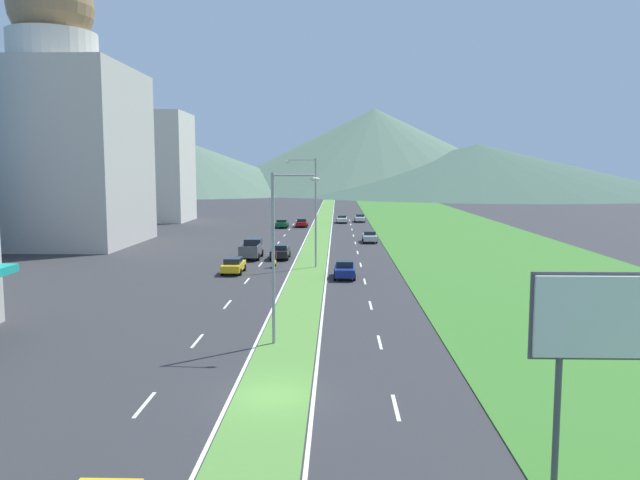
{
  "coord_description": "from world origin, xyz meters",
  "views": [
    {
      "loc": [
        2.73,
        -24.98,
        9.46
      ],
      "look_at": [
        1.04,
        34.66,
        2.79
      ],
      "focal_mm": 34.68,
      "sensor_mm": 36.0,
      "label": 1
    }
  ],
  "objects_px": {
    "car_2": "(282,223)",
    "car_0": "(233,265)",
    "street_lamp_mid": "(313,206)",
    "car_6": "(345,269)",
    "car_3": "(280,252)",
    "car_1": "(360,218)",
    "car_4": "(370,237)",
    "street_lamp_near": "(278,247)",
    "pickup_truck_1": "(252,249)",
    "car_5": "(342,219)",
    "car_7": "(302,223)",
    "motorcycle_rider": "(275,260)",
    "billboard_roadside": "(628,327)"
  },
  "relations": [
    {
      "from": "car_2",
      "to": "car_0",
      "type": "bearing_deg",
      "value": 179.56
    },
    {
      "from": "street_lamp_mid",
      "to": "car_6",
      "type": "relative_size",
      "value": 2.47
    },
    {
      "from": "car_2",
      "to": "car_3",
      "type": "height_order",
      "value": "car_3"
    },
    {
      "from": "car_1",
      "to": "car_4",
      "type": "distance_m",
      "value": 33.36
    },
    {
      "from": "car_2",
      "to": "car_6",
      "type": "relative_size",
      "value": 0.95
    },
    {
      "from": "street_lamp_near",
      "to": "pickup_truck_1",
      "type": "relative_size",
      "value": 1.74
    },
    {
      "from": "car_5",
      "to": "car_7",
      "type": "height_order",
      "value": "car_7"
    },
    {
      "from": "street_lamp_near",
      "to": "car_7",
      "type": "relative_size",
      "value": 1.99
    },
    {
      "from": "car_4",
      "to": "car_1",
      "type": "bearing_deg",
      "value": -179.81
    },
    {
      "from": "car_3",
      "to": "motorcycle_rider",
      "type": "height_order",
      "value": "motorcycle_rider"
    },
    {
      "from": "street_lamp_mid",
      "to": "car_0",
      "type": "height_order",
      "value": "street_lamp_mid"
    },
    {
      "from": "car_3",
      "to": "motorcycle_rider",
      "type": "bearing_deg",
      "value": -179.93
    },
    {
      "from": "car_6",
      "to": "car_7",
      "type": "height_order",
      "value": "car_6"
    },
    {
      "from": "billboard_roadside",
      "to": "car_3",
      "type": "bearing_deg",
      "value": 106.85
    },
    {
      "from": "car_0",
      "to": "car_3",
      "type": "bearing_deg",
      "value": -19.92
    },
    {
      "from": "car_3",
      "to": "car_2",
      "type": "bearing_deg",
      "value": 4.85
    },
    {
      "from": "car_3",
      "to": "car_7",
      "type": "relative_size",
      "value": 0.94
    },
    {
      "from": "car_7",
      "to": "pickup_truck_1",
      "type": "relative_size",
      "value": 0.87
    },
    {
      "from": "billboard_roadside",
      "to": "car_5",
      "type": "xyz_separation_m",
      "value": [
        -7.61,
        95.55,
        -4.24
      ]
    },
    {
      "from": "street_lamp_near",
      "to": "street_lamp_mid",
      "type": "xyz_separation_m",
      "value": [
        0.78,
        27.19,
        0.72
      ]
    },
    {
      "from": "car_0",
      "to": "car_1",
      "type": "distance_m",
      "value": 60.59
    },
    {
      "from": "street_lamp_mid",
      "to": "car_3",
      "type": "bearing_deg",
      "value": 122.19
    },
    {
      "from": "street_lamp_mid",
      "to": "billboard_roadside",
      "type": "distance_m",
      "value": 43.75
    },
    {
      "from": "car_3",
      "to": "pickup_truck_1",
      "type": "height_order",
      "value": "pickup_truck_1"
    },
    {
      "from": "car_7",
      "to": "billboard_roadside",
      "type": "bearing_deg",
      "value": -170.54
    },
    {
      "from": "street_lamp_near",
      "to": "motorcycle_rider",
      "type": "relative_size",
      "value": 4.69
    },
    {
      "from": "street_lamp_near",
      "to": "billboard_roadside",
      "type": "bearing_deg",
      "value": -52.47
    },
    {
      "from": "car_1",
      "to": "car_2",
      "type": "bearing_deg",
      "value": -46.92
    },
    {
      "from": "billboard_roadside",
      "to": "car_0",
      "type": "xyz_separation_m",
      "value": [
        -18.12,
        38.77,
        -4.22
      ]
    },
    {
      "from": "car_5",
      "to": "pickup_truck_1",
      "type": "distance_m",
      "value": 47.87
    },
    {
      "from": "billboard_roadside",
      "to": "street_lamp_mid",
      "type": "bearing_deg",
      "value": 104.4
    },
    {
      "from": "pickup_truck_1",
      "to": "car_0",
      "type": "bearing_deg",
      "value": 178.18
    },
    {
      "from": "street_lamp_near",
      "to": "car_2",
      "type": "bearing_deg",
      "value": 94.99
    },
    {
      "from": "car_4",
      "to": "car_5",
      "type": "bearing_deg",
      "value": -173.64
    },
    {
      "from": "car_4",
      "to": "street_lamp_mid",
      "type": "bearing_deg",
      "value": -17.01
    },
    {
      "from": "car_7",
      "to": "car_0",
      "type": "bearing_deg",
      "value": 175.74
    },
    {
      "from": "street_lamp_near",
      "to": "pickup_truck_1",
      "type": "xyz_separation_m",
      "value": [
        -6.14,
        33.61,
        -4.38
      ]
    },
    {
      "from": "billboard_roadside",
      "to": "car_7",
      "type": "bearing_deg",
      "value": 99.46
    },
    {
      "from": "car_3",
      "to": "car_4",
      "type": "distance_m",
      "value": 19.17
    },
    {
      "from": "car_6",
      "to": "car_3",
      "type": "bearing_deg",
      "value": -149.93
    },
    {
      "from": "street_lamp_mid",
      "to": "car_0",
      "type": "xyz_separation_m",
      "value": [
        -7.24,
        -3.59,
        -5.34
      ]
    },
    {
      "from": "car_0",
      "to": "motorcycle_rider",
      "type": "height_order",
      "value": "motorcycle_rider"
    },
    {
      "from": "car_1",
      "to": "car_0",
      "type": "bearing_deg",
      "value": -13.23
    },
    {
      "from": "car_1",
      "to": "car_7",
      "type": "xyz_separation_m",
      "value": [
        -10.27,
        -10.65,
        -0.02
      ]
    },
    {
      "from": "car_4",
      "to": "car_5",
      "type": "xyz_separation_m",
      "value": [
        -3.47,
        31.17,
        -0.04
      ]
    },
    {
      "from": "street_lamp_mid",
      "to": "street_lamp_near",
      "type": "bearing_deg",
      "value": -91.64
    },
    {
      "from": "street_lamp_near",
      "to": "car_4",
      "type": "bearing_deg",
      "value": 81.32
    },
    {
      "from": "street_lamp_near",
      "to": "pickup_truck_1",
      "type": "distance_m",
      "value": 34.45
    },
    {
      "from": "car_7",
      "to": "pickup_truck_1",
      "type": "distance_m",
      "value": 38.46
    },
    {
      "from": "car_6",
      "to": "pickup_truck_1",
      "type": "distance_m",
      "value": 15.82
    }
  ]
}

